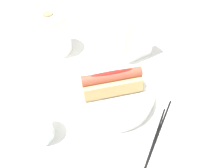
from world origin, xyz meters
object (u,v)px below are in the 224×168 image
water_glass (37,126)px  paper_towel_roll (52,33)px  hotdog_front (112,82)px  chopstick_far (153,144)px  chopstick_near (158,133)px  napkin_box (135,37)px  serving_bowl (112,94)px

water_glass → paper_towel_roll: 0.33m
hotdog_front → chopstick_far: 0.18m
water_glass → chopstick_far: bearing=-43.0°
water_glass → chopstick_near: water_glass is taller
napkin_box → chopstick_far: bearing=-117.8°
chopstick_far → paper_towel_roll: bearing=62.0°
hotdog_front → paper_towel_roll: 0.28m
hotdog_front → paper_towel_roll: (-0.02, 0.28, 0.00)m
napkin_box → serving_bowl: bearing=-143.9°
paper_towel_roll → water_glass: bearing=-124.6°
napkin_box → chopstick_near: bearing=-114.1°
chopstick_near → chopstick_far: 0.03m
serving_bowl → chopstick_near: bearing=-82.6°
paper_towel_roll → chopstick_far: 0.45m
hotdog_front → water_glass: bearing=176.1°
water_glass → napkin_box: 0.38m
paper_towel_roll → napkin_box: (0.18, -0.19, 0.01)m
napkin_box → chopstick_far: napkin_box is taller
hotdog_front → paper_towel_roll: size_ratio=1.18×
napkin_box → hotdog_front: bearing=-143.9°
paper_towel_roll → serving_bowl: bearing=-86.1°
paper_towel_roll → chopstick_near: 0.44m
serving_bowl → chopstick_far: size_ratio=1.02×
chopstick_near → chopstick_far: size_ratio=1.00×
serving_bowl → chopstick_far: 0.17m
chopstick_near → napkin_box: bearing=33.3°
napkin_box → chopstick_far: (-0.17, -0.26, -0.07)m
water_glass → napkin_box: bearing=12.6°
serving_bowl → hotdog_front: bearing=90.0°
hotdog_front → napkin_box: 0.19m
serving_bowl → chopstick_near: size_ratio=1.02×
serving_bowl → chopstick_far: serving_bowl is taller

